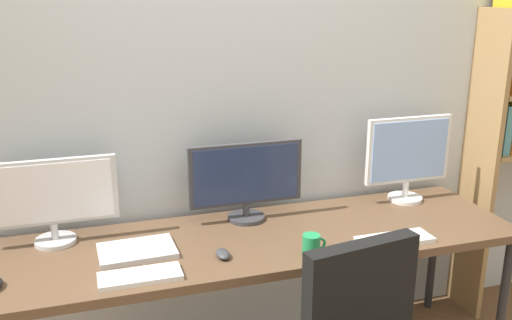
% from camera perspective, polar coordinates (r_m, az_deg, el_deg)
% --- Properties ---
extents(wall_back, '(4.80, 0.10, 2.60)m').
position_cam_1_polar(wall_back, '(2.80, -2.27, 6.23)').
color(wall_back, silver).
rests_on(wall_back, ground_plane).
extents(desk, '(2.40, 0.68, 0.74)m').
position_cam_1_polar(desk, '(2.61, 0.33, -8.70)').
color(desk, brown).
rests_on(desk, ground_plane).
extents(monitor_left, '(0.57, 0.18, 0.38)m').
position_cam_1_polar(monitor_left, '(2.61, -20.00, -3.57)').
color(monitor_left, silver).
rests_on(monitor_left, desk).
extents(monitor_center, '(0.56, 0.18, 0.38)m').
position_cam_1_polar(monitor_center, '(2.70, -1.03, -1.89)').
color(monitor_center, '#38383D').
rests_on(monitor_center, desk).
extents(monitor_right, '(0.47, 0.18, 0.45)m').
position_cam_1_polar(monitor_right, '(3.04, 15.10, 0.46)').
color(monitor_right, silver).
rests_on(monitor_right, desk).
extents(keyboard_left, '(0.32, 0.13, 0.02)m').
position_cam_1_polar(keyboard_left, '(2.28, -11.62, -11.43)').
color(keyboard_left, silver).
rests_on(keyboard_left, desk).
extents(keyboard_right, '(0.34, 0.13, 0.02)m').
position_cam_1_polar(keyboard_right, '(2.61, 13.82, -7.80)').
color(keyboard_right, silver).
rests_on(keyboard_right, desk).
extents(mouse_right_side, '(0.06, 0.10, 0.03)m').
position_cam_1_polar(mouse_right_side, '(2.40, -3.38, -9.44)').
color(mouse_right_side, '#38383D').
rests_on(mouse_right_side, desk).
extents(laptop_closed, '(0.33, 0.23, 0.02)m').
position_cam_1_polar(laptop_closed, '(2.48, -11.92, -8.95)').
color(laptop_closed, silver).
rests_on(laptop_closed, desk).
extents(coffee_mug, '(0.11, 0.08, 0.09)m').
position_cam_1_polar(coffee_mug, '(2.42, 5.65, -8.52)').
color(coffee_mug, '#1E8C4C').
rests_on(coffee_mug, desk).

